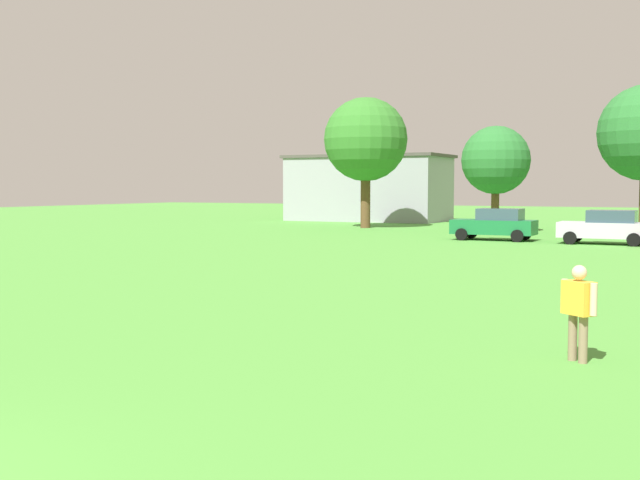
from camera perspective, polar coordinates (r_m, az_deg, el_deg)
ground_plane at (r=34.46m, az=14.31°, el=-0.95°), size 160.00×160.00×0.00m
adult_bystander at (r=13.43m, az=18.21°, el=-4.46°), size 0.62×0.54×1.58m
parked_car_green_0 at (r=42.58m, az=12.57°, el=1.13°), size 4.30×2.02×1.68m
parked_car_silver_1 at (r=41.14m, az=19.99°, el=0.90°), size 4.30×2.02×1.68m
tree_far_left at (r=54.20m, az=3.33°, el=7.25°), size 5.71×5.71×8.90m
tree_left at (r=50.07m, az=12.61°, el=5.64°), size 4.22×4.22×6.58m
house_left at (r=65.55m, az=3.54°, el=3.78°), size 13.13×6.78×5.41m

